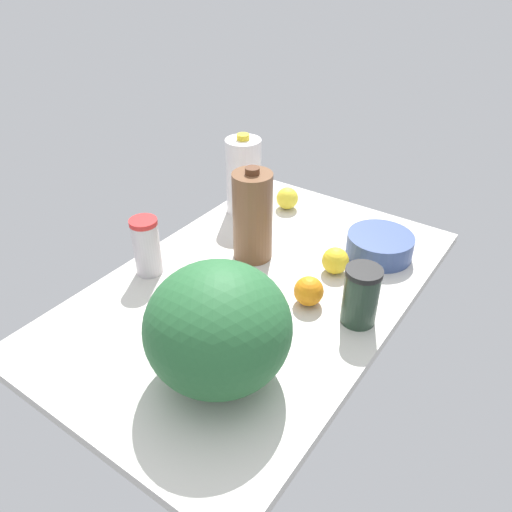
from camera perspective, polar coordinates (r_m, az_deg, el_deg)
countertop at (r=140.02cm, az=-0.00°, el=-3.91°), size 120.00×76.00×3.00cm
tumbler_cup at (r=142.98cm, az=-12.39°, el=1.07°), size 7.77×7.77×17.26cm
shaker_bottle at (r=125.57cm, az=11.89°, el=-4.45°), size 9.10×9.10×15.78cm
mixing_bowl at (r=154.27cm, az=13.95°, el=1.18°), size 19.76×19.76×6.97cm
chocolate_milk_jug at (r=144.25cm, az=-0.40°, el=4.55°), size 11.58×11.58×28.81cm
milk_jug at (r=169.96cm, az=-1.42°, el=9.10°), size 11.86×11.86×27.70cm
watermelon at (r=105.33cm, az=-4.36°, el=-8.18°), size 31.30×31.30×27.86cm
lemon_far_back at (r=144.13cm, az=9.06°, el=-0.52°), size 7.72×7.72×7.72cm
orange_near_front at (r=131.51cm, az=6.04°, el=-4.01°), size 7.90×7.90×7.90cm
lemon_loose at (r=175.95cm, az=3.59°, el=6.61°), size 7.65×7.65×7.65cm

